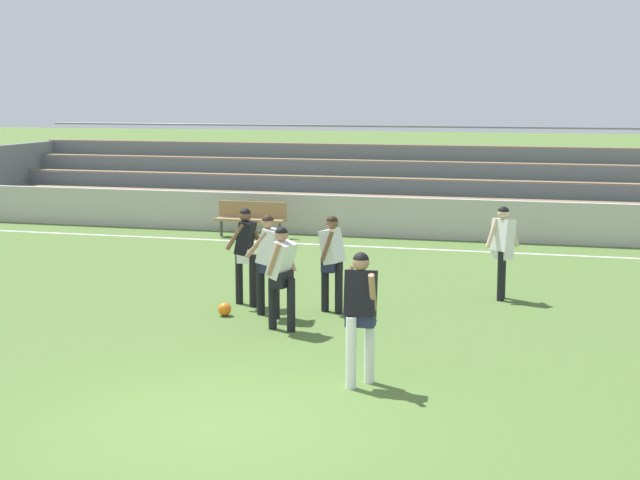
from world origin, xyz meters
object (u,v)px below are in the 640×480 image
Objects in this scene: player_white_overlapping at (332,255)px; soccer_ball at (225,309)px; player_white_pressing_high at (268,256)px; player_dark_wide_left at (246,248)px; player_white_deep_cover at (282,270)px; bleacher_stand at (365,183)px; player_dark_trailing_run at (361,307)px; bench_centre_sideline at (251,216)px; player_white_challenging at (502,244)px.

player_white_overlapping is 1.97m from soccer_ball.
player_white_pressing_high reaches higher than soccer_ball.
player_white_overlapping is 0.96× the size of player_dark_wide_left.
player_white_deep_cover is at bearing -107.16° from player_white_overlapping.
bleacher_stand reaches higher than player_white_deep_cover.
player_dark_trailing_run is at bearing -53.28° from player_white_deep_cover.
bench_centre_sideline is 8.18× the size of soccer_ball.
player_dark_wide_left is at bearing -71.00° from bench_centre_sideline.
bleacher_stand reaches higher than player_white_overlapping.
player_white_challenging is 1.02× the size of player_white_overlapping.
soccer_ball is at bearing 134.27° from player_dark_trailing_run.
player_dark_trailing_run reaches higher than bench_centre_sideline.
soccer_ball is at bearing 151.09° from player_white_deep_cover.
player_dark_wide_left is (2.57, -7.45, 0.46)m from bench_centre_sideline.
player_white_challenging is 5.01m from soccer_ball.
player_white_overlapping is at bearing 24.05° from soccer_ball.
player_dark_trailing_run is 1.04× the size of player_white_overlapping.
player_white_pressing_high reaches higher than player_white_overlapping.
player_white_deep_cover is at bearing -28.91° from soccer_ball.
player_white_challenging is (1.25, 5.59, -0.02)m from player_dark_trailing_run.
player_dark_trailing_run is 5.73m from player_white_challenging.
player_white_pressing_high is 3.97m from player_dark_trailing_run.
player_white_overlapping is (0.92, 0.56, -0.04)m from player_white_pressing_high.
player_white_pressing_high is (3.20, -8.14, 0.45)m from bench_centre_sideline.
player_dark_wide_left reaches higher than player_white_challenging.
bench_centre_sideline is 1.07× the size of player_dark_wide_left.
player_white_pressing_high is 1.01× the size of player_white_challenging.
player_white_pressing_high is at bearing -84.92° from bleacher_stand.
soccer_ball is (-3.00, 3.08, -0.90)m from player_dark_trailing_run.
player_white_overlapping is at bearing -4.48° from player_dark_wide_left.
bench_centre_sideline reaches higher than soccer_ball.
player_dark_wide_left reaches higher than soccer_ball.
player_white_pressing_high is 1.03× the size of player_white_overlapping.
player_white_challenging is at bearing 33.49° from player_white_pressing_high.
bench_centre_sideline is 1.07× the size of player_dark_trailing_run.
player_white_challenging is (3.55, 2.35, -0.01)m from player_white_pressing_high.
player_white_overlapping is at bearing -145.80° from player_white_challenging.
bleacher_stand is 96.97× the size of soccer_ball.
player_white_overlapping is (4.12, -7.57, 0.42)m from bench_centre_sideline.
player_dark_trailing_run is at bearing -53.25° from player_dark_wide_left.
player_dark_wide_left is at bearing 132.63° from player_white_pressing_high.
soccer_ball is (-1.63, -0.73, -0.85)m from player_white_overlapping.
player_dark_trailing_run is at bearing -45.73° from soccer_ball.
player_white_challenging is 3.17m from player_white_overlapping.
player_white_deep_cover is at bearing -53.21° from player_dark_wide_left.
bleacher_stand is 10.13m from player_white_challenging.
bench_centre_sideline is at bearing -123.87° from bleacher_stand.
player_white_pressing_high reaches higher than player_white_deep_cover.
soccer_ball is (-1.20, 0.66, -0.84)m from player_white_deep_cover.
player_dark_trailing_run is 4.39m from soccer_ball.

